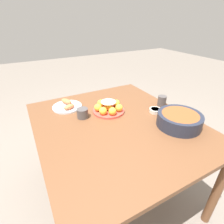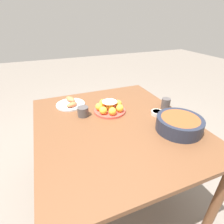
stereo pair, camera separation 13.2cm
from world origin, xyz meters
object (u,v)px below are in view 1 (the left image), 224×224
(sauce_bowl, at_px, (155,110))
(seafood_platter, at_px, (67,106))
(cup_near, at_px, (83,113))
(cake_plate, at_px, (108,107))
(cup_far, at_px, (162,101))
(dining_table, at_px, (116,132))
(serving_bowl, at_px, (179,120))

(sauce_bowl, height_order, seafood_platter, seafood_platter)
(cup_near, bearing_deg, cake_plate, 87.60)
(cake_plate, distance_m, sauce_bowl, 0.37)
(cup_near, height_order, cup_far, cup_far)
(dining_table, bearing_deg, cake_plate, 170.49)
(sauce_bowl, bearing_deg, cake_plate, -119.85)
(cup_near, relative_size, cup_far, 0.98)
(dining_table, bearing_deg, sauce_bowl, 87.29)
(serving_bowl, bearing_deg, cup_near, -127.82)
(sauce_bowl, relative_size, cup_near, 1.09)
(cake_plate, bearing_deg, sauce_bowl, 60.15)
(serving_bowl, relative_size, sauce_bowl, 3.27)
(serving_bowl, distance_m, sauce_bowl, 0.23)
(cake_plate, xyz_separation_m, serving_bowl, (0.42, 0.33, 0.01))
(sauce_bowl, relative_size, seafood_platter, 0.38)
(dining_table, height_order, serving_bowl, serving_bowl)
(dining_table, relative_size, cup_near, 14.68)
(cake_plate, xyz_separation_m, sauce_bowl, (0.19, 0.32, -0.02))
(sauce_bowl, bearing_deg, seafood_platter, -124.89)
(cup_far, bearing_deg, serving_bowl, -21.32)
(seafood_platter, relative_size, cup_near, 2.85)
(sauce_bowl, distance_m, seafood_platter, 0.73)
(seafood_platter, height_order, cup_far, cup_far)
(sauce_bowl, xyz_separation_m, seafood_platter, (-0.42, -0.60, 0.00))
(cup_near, bearing_deg, dining_table, 46.28)
(cake_plate, relative_size, serving_bowl, 0.84)
(dining_table, bearing_deg, cup_far, 95.97)
(serving_bowl, height_order, seafood_platter, serving_bowl)
(dining_table, height_order, cup_near, cup_near)
(dining_table, xyz_separation_m, serving_bowl, (0.25, 0.36, 0.14))
(serving_bowl, distance_m, seafood_platter, 0.89)
(dining_table, distance_m, seafood_platter, 0.48)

